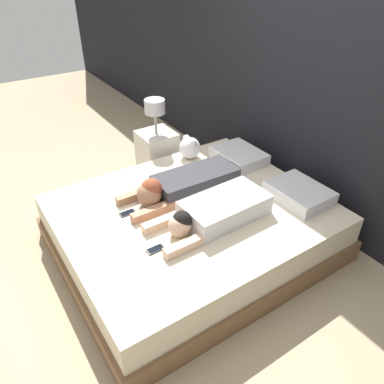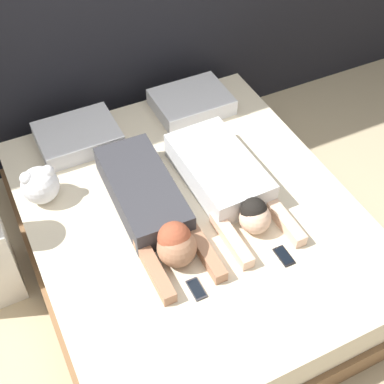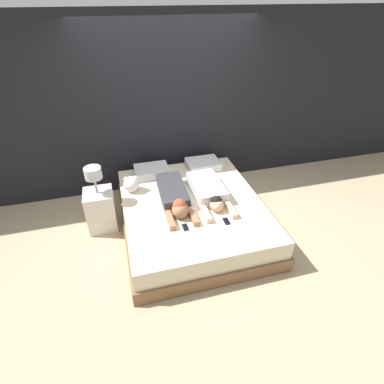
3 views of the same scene
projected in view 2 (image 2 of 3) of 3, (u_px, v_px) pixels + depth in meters
ground_plane at (192, 255)px, 3.38m from camera, size 12.00×12.00×0.00m
bed at (192, 234)px, 3.23m from camera, size 1.86×2.19×0.43m
pillow_head_left at (78, 136)px, 3.42m from camera, size 0.50×0.39×0.11m
pillow_head_right at (191, 102)px, 3.66m from camera, size 0.50×0.39×0.11m
person_left at (152, 207)px, 2.96m from camera, size 0.36×1.08×0.24m
person_right at (226, 180)px, 3.11m from camera, size 0.40×1.00×0.20m
cell_phone_left at (196, 289)px, 2.70m from camera, size 0.06×0.13×0.01m
cell_phone_right at (284, 256)px, 2.84m from camera, size 0.06×0.13×0.01m
plush_toy at (40, 184)px, 3.04m from camera, size 0.22×0.22×0.23m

